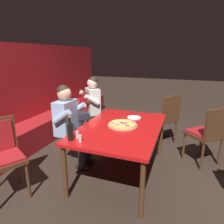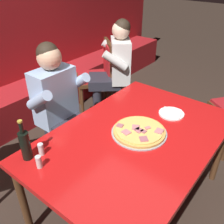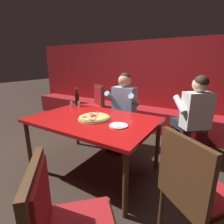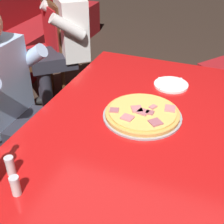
{
  "view_description": "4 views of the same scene",
  "coord_description": "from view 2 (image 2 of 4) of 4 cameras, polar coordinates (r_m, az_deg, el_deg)",
  "views": [
    {
      "loc": [
        -2.48,
        -0.78,
        1.71
      ],
      "look_at": [
        -0.0,
        0.13,
        0.94
      ],
      "focal_mm": 32.0,
      "sensor_mm": 36.0,
      "label": 1
    },
    {
      "loc": [
        -1.26,
        -0.78,
        1.86
      ],
      "look_at": [
        0.01,
        0.23,
        0.85
      ],
      "focal_mm": 40.0,
      "sensor_mm": 36.0,
      "label": 2
    },
    {
      "loc": [
        1.33,
        -1.68,
        1.44
      ],
      "look_at": [
        0.18,
        0.18,
        0.81
      ],
      "focal_mm": 28.0,
      "sensor_mm": 36.0,
      "label": 3
    },
    {
      "loc": [
        -1.28,
        -0.36,
        1.66
      ],
      "look_at": [
        -0.01,
        0.14,
        0.76
      ],
      "focal_mm": 50.0,
      "sensor_mm": 36.0,
      "label": 4
    }
  ],
  "objects": [
    {
      "name": "pizza",
      "position": [
        1.86,
        6.24,
        -4.4
      ],
      "size": [
        0.41,
        0.41,
        0.05
      ],
      "color": "#9E9EA3",
      "rests_on": "main_dining_table"
    },
    {
      "name": "booth_bench",
      "position": [
        3.35,
        -22.6,
        0.03
      ],
      "size": [
        6.46,
        0.48,
        0.46
      ],
      "primitive_type": "cube",
      "color": "#A3191E",
      "rests_on": "ground_plane"
    },
    {
      "name": "shaker_parmesan",
      "position": [
        1.72,
        -15.9,
        -8.32
      ],
      "size": [
        0.04,
        0.04,
        0.09
      ],
      "color": "silver",
      "rests_on": "main_dining_table"
    },
    {
      "name": "beer_bottle",
      "position": [
        1.68,
        -19.24,
        -7.03
      ],
      "size": [
        0.07,
        0.07,
        0.29
      ],
      "color": "black",
      "rests_on": "main_dining_table"
    },
    {
      "name": "diner_standing_companion",
      "position": [
        3.15,
        0.35,
        10.35
      ],
      "size": [
        0.64,
        0.64,
        1.27
      ],
      "color": "black",
      "rests_on": "ground_plane"
    },
    {
      "name": "dining_chair_near_right",
      "position": [
        3.34,
        -2.84,
        9.08
      ],
      "size": [
        0.62,
        0.62,
        0.97
      ],
      "color": "#4C2D19",
      "rests_on": "ground_plane"
    },
    {
      "name": "main_dining_table",
      "position": [
        1.89,
        5.24,
        -6.82
      ],
      "size": [
        1.57,
        1.05,
        0.74
      ],
      "color": "#4C2D19",
      "rests_on": "ground_plane"
    },
    {
      "name": "ground_plane",
      "position": [
        2.38,
        4.4,
        -19.73
      ],
      "size": [
        24.0,
        24.0,
        0.0
      ],
      "primitive_type": "plane",
      "color": "#33261E"
    },
    {
      "name": "shaker_black_pepper",
      "position": [
        1.63,
        -16.36,
        -11.0
      ],
      "size": [
        0.04,
        0.04,
        0.09
      ],
      "color": "silver",
      "rests_on": "main_dining_table"
    },
    {
      "name": "plate_white_paper",
      "position": [
        2.14,
        13.43,
        -0.32
      ],
      "size": [
        0.21,
        0.21,
        0.02
      ],
      "color": "white",
      "rests_on": "main_dining_table"
    },
    {
      "name": "diner_seated_blue_shirt",
      "position": [
        2.32,
        -11.44,
        1.35
      ],
      "size": [
        0.53,
        0.53,
        1.27
      ],
      "color": "black",
      "rests_on": "ground_plane"
    }
  ]
}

